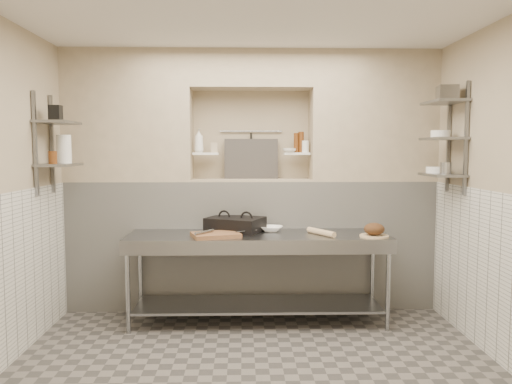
{
  "coord_description": "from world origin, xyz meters",
  "views": [
    {
      "loc": [
        -0.1,
        -3.73,
        1.75
      ],
      "look_at": [
        0.03,
        0.9,
        1.35
      ],
      "focal_mm": 35.0,
      "sensor_mm": 36.0,
      "label": 1
    }
  ],
  "objects_px": {
    "prep_table": "(258,260)",
    "mixing_bowl": "(272,229)",
    "bowl_alcove": "(289,150)",
    "cutting_board": "(216,235)",
    "rolling_pin": "(321,232)",
    "panini_press": "(235,224)",
    "jug_left": "(64,149)",
    "bread_loaf": "(374,229)",
    "bottle_soap": "(199,141)"
  },
  "relations": [
    {
      "from": "prep_table",
      "to": "mixing_bowl",
      "type": "height_order",
      "value": "mixing_bowl"
    },
    {
      "from": "prep_table",
      "to": "bowl_alcove",
      "type": "height_order",
      "value": "bowl_alcove"
    },
    {
      "from": "cutting_board",
      "to": "rolling_pin",
      "type": "height_order",
      "value": "rolling_pin"
    },
    {
      "from": "prep_table",
      "to": "bowl_alcove",
      "type": "bearing_deg",
      "value": 55.66
    },
    {
      "from": "prep_table",
      "to": "rolling_pin",
      "type": "distance_m",
      "value": 0.69
    },
    {
      "from": "panini_press",
      "to": "jug_left",
      "type": "xyz_separation_m",
      "value": [
        -1.67,
        -0.17,
        0.78
      ]
    },
    {
      "from": "rolling_pin",
      "to": "cutting_board",
      "type": "bearing_deg",
      "value": -175.93
    },
    {
      "from": "rolling_pin",
      "to": "jug_left",
      "type": "bearing_deg",
      "value": 178.48
    },
    {
      "from": "prep_table",
      "to": "mixing_bowl",
      "type": "bearing_deg",
      "value": 50.56
    },
    {
      "from": "prep_table",
      "to": "panini_press",
      "type": "bearing_deg",
      "value": 141.01
    },
    {
      "from": "cutting_board",
      "to": "mixing_bowl",
      "type": "relative_size",
      "value": 1.97
    },
    {
      "from": "jug_left",
      "to": "panini_press",
      "type": "bearing_deg",
      "value": 5.96
    },
    {
      "from": "prep_table",
      "to": "bowl_alcove",
      "type": "relative_size",
      "value": 18.1
    },
    {
      "from": "panini_press",
      "to": "mixing_bowl",
      "type": "height_order",
      "value": "panini_press"
    },
    {
      "from": "mixing_bowl",
      "to": "jug_left",
      "type": "xyz_separation_m",
      "value": [
        -2.04,
        -0.17,
        0.82
      ]
    },
    {
      "from": "mixing_bowl",
      "to": "cutting_board",
      "type": "bearing_deg",
      "value": -151.3
    },
    {
      "from": "panini_press",
      "to": "rolling_pin",
      "type": "distance_m",
      "value": 0.89
    },
    {
      "from": "panini_press",
      "to": "cutting_board",
      "type": "bearing_deg",
      "value": -95.71
    },
    {
      "from": "prep_table",
      "to": "rolling_pin",
      "type": "bearing_deg",
      "value": -5.08
    },
    {
      "from": "mixing_bowl",
      "to": "bread_loaf",
      "type": "xyz_separation_m",
      "value": [
        0.98,
        -0.34,
        0.05
      ]
    },
    {
      "from": "prep_table",
      "to": "cutting_board",
      "type": "height_order",
      "value": "cutting_board"
    },
    {
      "from": "bottle_soap",
      "to": "jug_left",
      "type": "distance_m",
      "value": 1.37
    },
    {
      "from": "panini_press",
      "to": "rolling_pin",
      "type": "bearing_deg",
      "value": 9.19
    },
    {
      "from": "panini_press",
      "to": "rolling_pin",
      "type": "height_order",
      "value": "panini_press"
    },
    {
      "from": "panini_press",
      "to": "bowl_alcove",
      "type": "xyz_separation_m",
      "value": [
        0.59,
        0.34,
        0.76
      ]
    },
    {
      "from": "prep_table",
      "to": "cutting_board",
      "type": "bearing_deg",
      "value": -162.69
    },
    {
      "from": "bottle_soap",
      "to": "jug_left",
      "type": "relative_size",
      "value": 0.93
    },
    {
      "from": "mixing_bowl",
      "to": "jug_left",
      "type": "height_order",
      "value": "jug_left"
    },
    {
      "from": "rolling_pin",
      "to": "bottle_soap",
      "type": "height_order",
      "value": "bottle_soap"
    },
    {
      "from": "panini_press",
      "to": "jug_left",
      "type": "height_order",
      "value": "jug_left"
    },
    {
      "from": "mixing_bowl",
      "to": "prep_table",
      "type": "bearing_deg",
      "value": -129.44
    },
    {
      "from": "panini_press",
      "to": "cutting_board",
      "type": "xyz_separation_m",
      "value": [
        -0.19,
        -0.31,
        -0.05
      ]
    },
    {
      "from": "rolling_pin",
      "to": "bowl_alcove",
      "type": "relative_size",
      "value": 2.67
    },
    {
      "from": "jug_left",
      "to": "cutting_board",
      "type": "bearing_deg",
      "value": -5.43
    },
    {
      "from": "cutting_board",
      "to": "rolling_pin",
      "type": "relative_size",
      "value": 1.16
    },
    {
      "from": "mixing_bowl",
      "to": "bowl_alcove",
      "type": "relative_size",
      "value": 1.58
    },
    {
      "from": "prep_table",
      "to": "mixing_bowl",
      "type": "xyz_separation_m",
      "value": [
        0.15,
        0.18,
        0.29
      ]
    },
    {
      "from": "mixing_bowl",
      "to": "bottle_soap",
      "type": "distance_m",
      "value": 1.25
    },
    {
      "from": "prep_table",
      "to": "bread_loaf",
      "type": "distance_m",
      "value": 1.18
    },
    {
      "from": "panini_press",
      "to": "bread_loaf",
      "type": "distance_m",
      "value": 1.4
    },
    {
      "from": "cutting_board",
      "to": "rolling_pin",
      "type": "bearing_deg",
      "value": 4.07
    },
    {
      "from": "cutting_board",
      "to": "bread_loaf",
      "type": "xyz_separation_m",
      "value": [
        1.54,
        -0.03,
        0.06
      ]
    },
    {
      "from": "bread_loaf",
      "to": "jug_left",
      "type": "relative_size",
      "value": 0.72
    },
    {
      "from": "bread_loaf",
      "to": "bottle_soap",
      "type": "distance_m",
      "value": 2.07
    },
    {
      "from": "mixing_bowl",
      "to": "rolling_pin",
      "type": "xyz_separation_m",
      "value": [
        0.48,
        -0.23,
        0.0
      ]
    },
    {
      "from": "prep_table",
      "to": "bottle_soap",
      "type": "bearing_deg",
      "value": 139.81
    },
    {
      "from": "panini_press",
      "to": "mixing_bowl",
      "type": "xyz_separation_m",
      "value": [
        0.38,
        -0.01,
        -0.05
      ]
    },
    {
      "from": "bottle_soap",
      "to": "cutting_board",
      "type": "bearing_deg",
      "value": -72.24
    },
    {
      "from": "mixing_bowl",
      "to": "bottle_soap",
      "type": "height_order",
      "value": "bottle_soap"
    },
    {
      "from": "rolling_pin",
      "to": "bowl_alcove",
      "type": "xyz_separation_m",
      "value": [
        -0.26,
        0.58,
        0.81
      ]
    }
  ]
}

